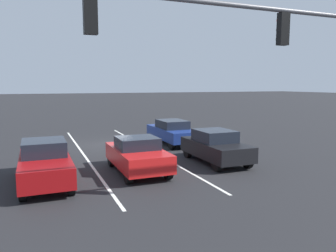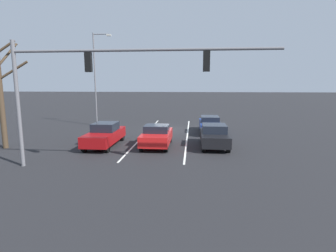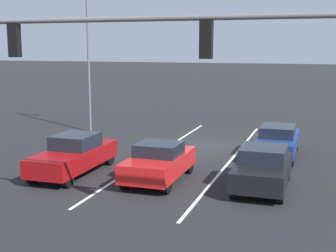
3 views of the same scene
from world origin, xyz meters
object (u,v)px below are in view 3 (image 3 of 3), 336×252
Objects in this scene: car_maroon_rightlane_front at (74,155)px; traffic_signal_gantry at (24,61)px; car_black_leftlane_front at (263,168)px; car_red_midlane_front at (159,162)px; street_lamp_right_shoulder at (91,44)px; car_navy_leftlane_second at (278,140)px.

traffic_signal_gantry is (-1.33, 4.94, 3.98)m from car_maroon_rightlane_front.
car_black_leftlane_front is 3.98m from car_red_midlane_front.
car_navy_leftlane_second is at bearing 165.44° from street_lamp_right_shoulder.
car_red_midlane_front is 0.43× the size of street_lamp_right_shoulder.
traffic_signal_gantry is (6.35, 10.70, 4.00)m from car_navy_leftlane_second.
car_black_leftlane_front is 0.87× the size of car_navy_leftlane_second.
traffic_signal_gantry is at bearing 105.10° from car_maroon_rightlane_front.
street_lamp_right_shoulder is (5.00, -13.65, 0.53)m from traffic_signal_gantry.
car_black_leftlane_front is 9.18m from traffic_signal_gantry.
car_maroon_rightlane_front is 9.60m from car_navy_leftlane_second.
street_lamp_right_shoulder is at bearing -49.51° from car_red_midlane_front.
car_red_midlane_front is at bearing 3.96° from car_black_leftlane_front.
car_black_leftlane_front is at bearing 89.77° from car_navy_leftlane_second.
car_maroon_rightlane_front is at bearing 1.40° from car_red_midlane_front.
car_navy_leftlane_second is (-7.69, -5.76, -0.02)m from car_maroon_rightlane_front.
traffic_signal_gantry is at bearing 64.94° from car_red_midlane_front.
car_maroon_rightlane_front is 1.17× the size of car_red_midlane_front.
car_navy_leftlane_second is 0.35× the size of traffic_signal_gantry.
car_black_leftlane_front reaches higher than car_navy_leftlane_second.
car_black_leftlane_front is 0.31× the size of traffic_signal_gantry.
car_maroon_rightlane_front is at bearing -74.90° from traffic_signal_gantry.
traffic_signal_gantry is at bearing 59.31° from car_navy_leftlane_second.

